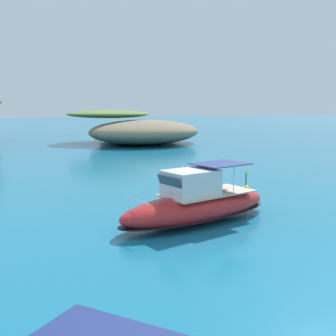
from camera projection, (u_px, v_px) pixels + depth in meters
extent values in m
ellipsoid|color=#84755B|center=(137.00, 133.00, 67.92)|extent=(13.09, 13.54, 2.21)
ellipsoid|color=#9E8966|center=(138.00, 132.00, 67.88)|extent=(18.03, 18.34, 2.35)
ellipsoid|color=#9E8966|center=(140.00, 133.00, 62.32)|extent=(10.09, 8.14, 2.77)
ellipsoid|color=#84755B|center=(145.00, 132.00, 59.78)|extent=(21.55, 20.29, 3.51)
ellipsoid|color=olive|center=(108.00, 114.00, 61.85)|extent=(12.51, 11.37, 1.19)
ellipsoid|color=red|center=(197.00, 207.00, 19.53)|extent=(8.87, 4.73, 1.45)
ellipsoid|color=black|center=(197.00, 214.00, 19.57)|extent=(9.05, 4.82, 0.17)
cube|color=#C6B793|center=(208.00, 193.00, 19.81)|extent=(5.08, 3.34, 0.06)
cube|color=silver|center=(191.00, 183.00, 19.09)|extent=(2.77, 2.36, 1.19)
cube|color=#2D4756|center=(170.00, 183.00, 18.36)|extent=(0.70, 1.67, 0.63)
cylinder|color=silver|center=(139.00, 200.00, 17.46)|extent=(0.51, 1.73, 0.04)
cube|color=navy|center=(221.00, 164.00, 20.10)|extent=(2.99, 2.60, 0.04)
cylinder|color=silver|center=(234.00, 180.00, 19.49)|extent=(0.03, 0.03, 1.36)
cylinder|color=silver|center=(208.00, 175.00, 20.91)|extent=(0.03, 0.03, 1.36)
sphere|color=yellow|center=(246.00, 190.00, 25.81)|extent=(0.56, 0.56, 0.56)
cylinder|color=black|center=(246.00, 182.00, 25.73)|extent=(0.06, 0.06, 1.00)
cone|color=yellow|center=(246.00, 172.00, 25.64)|extent=(0.20, 0.20, 0.20)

